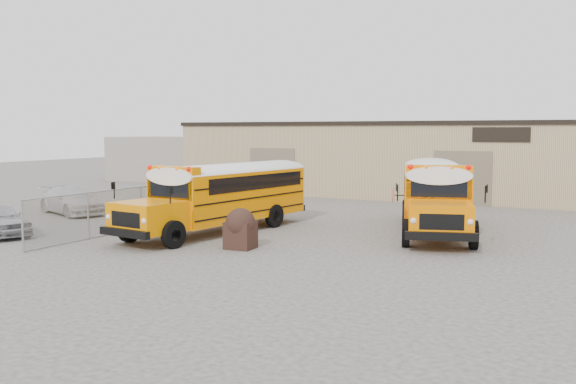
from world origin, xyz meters
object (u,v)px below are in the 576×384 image
at_px(school_bus_left, 302,182).
at_px(tarp_bundle, 240,228).
at_px(car_white, 71,201).
at_px(car_dark, 192,189).
at_px(school_bus_right, 429,179).

distance_m(school_bus_left, tarp_bundle, 9.12).
xyz_separation_m(school_bus_left, tarp_bundle, (1.97, -8.86, -0.90)).
xyz_separation_m(school_bus_left, car_white, (-10.44, -4.71, -0.98)).
distance_m(car_white, car_dark, 8.08).
xyz_separation_m(tarp_bundle, car_white, (-12.40, 4.15, -0.07)).
bearing_deg(car_white, school_bus_right, -40.62).
relative_size(school_bus_right, car_dark, 2.47).
distance_m(school_bus_left, car_white, 11.49).
bearing_deg(car_dark, school_bus_right, -102.11).
height_order(school_bus_right, car_dark, school_bus_right).
bearing_deg(car_white, school_bus_left, -45.86).
height_order(car_white, car_dark, car_dark).
bearing_deg(school_bus_left, tarp_bundle, -77.49).
distance_m(tarp_bundle, car_white, 13.08).
distance_m(school_bus_right, car_white, 17.88).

